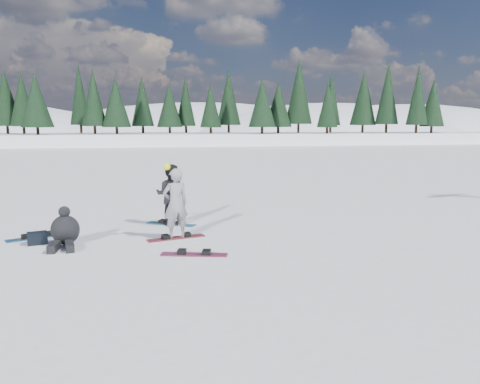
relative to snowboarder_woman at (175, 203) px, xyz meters
name	(u,v)px	position (x,y,z in m)	size (l,w,h in m)	color
ground	(239,241)	(1.56, -0.53, -0.92)	(420.00, 420.00, 0.00)	white
alpine_backdrop	(130,164)	(-10.16, 188.63, -14.89)	(412.50, 227.00, 53.20)	white
snowboarder_woman	(175,203)	(0.00, 0.00, 0.00)	(0.77, 0.62, 1.97)	#939397
snowboarder_man	(171,195)	(-0.06, 1.71, -0.03)	(0.86, 0.67, 1.78)	black
seated_rider	(65,231)	(-2.68, -0.20, -0.55)	(0.73, 1.16, 0.96)	black
gear_bag	(37,238)	(-3.38, 0.06, -0.77)	(0.45, 0.30, 0.30)	black
snowboard_woman	(176,238)	(0.00, 0.00, -0.90)	(1.50, 0.28, 0.03)	maroon
snowboard_man	(171,224)	(-0.06, 1.71, -0.90)	(1.50, 0.28, 0.03)	teal
snowboard_loose_c	(37,237)	(-3.53, 0.72, -0.90)	(1.50, 0.28, 0.03)	#16567E
snowboard_loose_b	(194,255)	(0.32, -1.61, -0.90)	(1.50, 0.28, 0.03)	#972051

